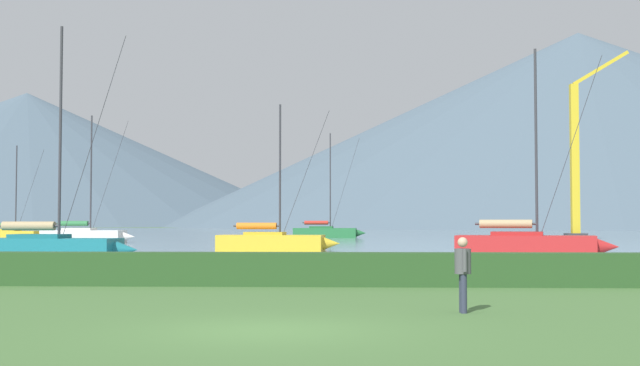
{
  "coord_description": "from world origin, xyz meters",
  "views": [
    {
      "loc": [
        1.66,
        -15.73,
        1.99
      ],
      "look_at": [
        -1.79,
        62.64,
        5.53
      ],
      "focal_mm": 48.19,
      "sensor_mm": 36.0,
      "label": 1
    }
  ],
  "objects_px": {
    "sailboat_slip_0": "(85,235)",
    "person_seated_viewer": "(463,268)",
    "sailboat_slip_9": "(49,247)",
    "sailboat_slip_2": "(326,232)",
    "sailboat_slip_3": "(527,244)",
    "sailboat_slip_12": "(11,235)",
    "sailboat_slip_4": "(273,242)",
    "dock_crane": "(576,171)"
  },
  "relations": [
    {
      "from": "sailboat_slip_9",
      "to": "dock_crane",
      "type": "relative_size",
      "value": 0.61
    },
    {
      "from": "dock_crane",
      "to": "sailboat_slip_0",
      "type": "bearing_deg",
      "value": -168.05
    },
    {
      "from": "sailboat_slip_9",
      "to": "sailboat_slip_12",
      "type": "xyz_separation_m",
      "value": [
        -20.2,
        44.43,
        -0.08
      ]
    },
    {
      "from": "sailboat_slip_12",
      "to": "sailboat_slip_0",
      "type": "bearing_deg",
      "value": -28.94
    },
    {
      "from": "sailboat_slip_2",
      "to": "sailboat_slip_9",
      "type": "relative_size",
      "value": 1.08
    },
    {
      "from": "sailboat_slip_4",
      "to": "person_seated_viewer",
      "type": "xyz_separation_m",
      "value": [
        7.96,
        -38.04,
        0.3
      ]
    },
    {
      "from": "sailboat_slip_3",
      "to": "person_seated_viewer",
      "type": "relative_size",
      "value": 7.17
    },
    {
      "from": "person_seated_viewer",
      "to": "sailboat_slip_2",
      "type": "bearing_deg",
      "value": 90.57
    },
    {
      "from": "sailboat_slip_4",
      "to": "person_seated_viewer",
      "type": "bearing_deg",
      "value": -73.15
    },
    {
      "from": "sailboat_slip_4",
      "to": "sailboat_slip_9",
      "type": "height_order",
      "value": "sailboat_slip_9"
    },
    {
      "from": "sailboat_slip_3",
      "to": "sailboat_slip_4",
      "type": "xyz_separation_m",
      "value": [
        -15.25,
        7.95,
        -0.07
      ]
    },
    {
      "from": "sailboat_slip_0",
      "to": "person_seated_viewer",
      "type": "distance_m",
      "value": 66.48
    },
    {
      "from": "sailboat_slip_0",
      "to": "sailboat_slip_3",
      "type": "height_order",
      "value": "sailboat_slip_0"
    },
    {
      "from": "sailboat_slip_3",
      "to": "sailboat_slip_12",
      "type": "xyz_separation_m",
      "value": [
        -45.48,
        38.53,
        -0.11
      ]
    },
    {
      "from": "dock_crane",
      "to": "sailboat_slip_3",
      "type": "bearing_deg",
      "value": -107.83
    },
    {
      "from": "person_seated_viewer",
      "to": "dock_crane",
      "type": "height_order",
      "value": "dock_crane"
    },
    {
      "from": "sailboat_slip_12",
      "to": "dock_crane",
      "type": "distance_m",
      "value": 58.9
    },
    {
      "from": "sailboat_slip_0",
      "to": "dock_crane",
      "type": "bearing_deg",
      "value": 15.9
    },
    {
      "from": "sailboat_slip_0",
      "to": "person_seated_viewer",
      "type": "relative_size",
      "value": 7.26
    },
    {
      "from": "person_seated_viewer",
      "to": "dock_crane",
      "type": "xyz_separation_m",
      "value": [
        20.3,
        70.56,
        6.26
      ]
    },
    {
      "from": "sailboat_slip_3",
      "to": "sailboat_slip_9",
      "type": "height_order",
      "value": "sailboat_slip_9"
    },
    {
      "from": "sailboat_slip_12",
      "to": "person_seated_viewer",
      "type": "xyz_separation_m",
      "value": [
        38.2,
        -68.62,
        0.33
      ]
    },
    {
      "from": "sailboat_slip_0",
      "to": "sailboat_slip_2",
      "type": "xyz_separation_m",
      "value": [
        21.6,
        26.35,
        0.02
      ]
    },
    {
      "from": "sailboat_slip_0",
      "to": "sailboat_slip_4",
      "type": "relative_size",
      "value": 1.22
    },
    {
      "from": "sailboat_slip_12",
      "to": "person_seated_viewer",
      "type": "height_order",
      "value": "sailboat_slip_12"
    },
    {
      "from": "sailboat_slip_4",
      "to": "sailboat_slip_12",
      "type": "xyz_separation_m",
      "value": [
        -30.24,
        30.58,
        -0.03
      ]
    },
    {
      "from": "sailboat_slip_0",
      "to": "sailboat_slip_12",
      "type": "relative_size",
      "value": 1.21
    },
    {
      "from": "sailboat_slip_0",
      "to": "person_seated_viewer",
      "type": "xyz_separation_m",
      "value": [
        27.82,
        -60.38,
        0.24
      ]
    },
    {
      "from": "sailboat_slip_3",
      "to": "sailboat_slip_4",
      "type": "height_order",
      "value": "sailboat_slip_3"
    },
    {
      "from": "sailboat_slip_3",
      "to": "sailboat_slip_4",
      "type": "relative_size",
      "value": 1.2
    },
    {
      "from": "sailboat_slip_12",
      "to": "dock_crane",
      "type": "bearing_deg",
      "value": 11.41
    },
    {
      "from": "sailboat_slip_3",
      "to": "dock_crane",
      "type": "distance_m",
      "value": 43.01
    },
    {
      "from": "sailboat_slip_2",
      "to": "sailboat_slip_4",
      "type": "bearing_deg",
      "value": -89.61
    },
    {
      "from": "sailboat_slip_2",
      "to": "sailboat_slip_3",
      "type": "xyz_separation_m",
      "value": [
        13.5,
        -56.64,
        -0.01
      ]
    },
    {
      "from": "sailboat_slip_9",
      "to": "sailboat_slip_2",
      "type": "bearing_deg",
      "value": 84.04
    },
    {
      "from": "sailboat_slip_3",
      "to": "person_seated_viewer",
      "type": "height_order",
      "value": "sailboat_slip_3"
    },
    {
      "from": "sailboat_slip_0",
      "to": "sailboat_slip_9",
      "type": "height_order",
      "value": "sailboat_slip_9"
    },
    {
      "from": "sailboat_slip_3",
      "to": "person_seated_viewer",
      "type": "bearing_deg",
      "value": -90.71
    },
    {
      "from": "sailboat_slip_2",
      "to": "sailboat_slip_9",
      "type": "distance_m",
      "value": 63.64
    },
    {
      "from": "sailboat_slip_0",
      "to": "person_seated_viewer",
      "type": "height_order",
      "value": "sailboat_slip_0"
    },
    {
      "from": "sailboat_slip_0",
      "to": "sailboat_slip_3",
      "type": "xyz_separation_m",
      "value": [
        35.1,
        -30.29,
        0.01
      ]
    },
    {
      "from": "sailboat_slip_9",
      "to": "sailboat_slip_12",
      "type": "height_order",
      "value": "sailboat_slip_9"
    }
  ]
}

